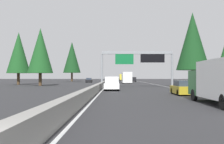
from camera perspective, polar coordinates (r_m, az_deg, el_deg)
ground_plane at (r=63.74m, az=-1.17°, el=-2.65°), size 320.00×320.00×0.00m
median_barrier at (r=83.72m, az=-0.95°, el=-1.94°), size 180.00×0.56×0.90m
shoulder_stripe_right at (r=74.32m, az=7.99°, el=-2.40°), size 160.00×0.16×0.01m
shoulder_stripe_median at (r=73.72m, az=-0.74°, el=-2.42°), size 160.00×0.16×0.01m
sign_gantry_overhead at (r=48.25m, az=5.44°, el=2.81°), size 0.50×12.68×6.35m
box_truck_far_left at (r=19.35m, az=22.33°, el=-1.67°), size 8.50×2.40×2.95m
sedan_mid_center at (r=29.00m, az=14.60°, el=-3.29°), size 4.40×1.80×1.47m
bus_near_right at (r=76.67m, az=3.06°, el=-1.08°), size 11.50×2.55×3.10m
sedan_near_center at (r=86.27m, az=2.76°, el=-1.76°), size 4.40×1.80×1.47m
sedan_far_center at (r=89.84m, az=0.56°, el=-1.73°), size 4.40×1.80×1.47m
minivan_mid_right at (r=102.33m, az=4.42°, el=-1.48°), size 5.00×1.95×1.69m
pickup_mid_left at (r=37.90m, az=-0.03°, el=-2.42°), size 5.60×2.00×1.86m
box_truck_distant_b at (r=121.83m, az=2.15°, el=-1.09°), size 8.50×2.40×2.95m
oncoming_near at (r=87.17m, az=-4.84°, el=-1.75°), size 4.40×1.80×1.47m
conifer_right_near at (r=55.31m, az=16.46°, el=6.17°), size 6.30×6.30×14.32m
conifer_left_near at (r=58.10m, az=-14.72°, el=4.32°), size 5.21×5.21×11.84m
conifer_left_mid at (r=67.28m, az=-18.91°, el=3.82°), size 5.37×5.37×12.21m
conifer_left_far at (r=107.75m, az=-8.36°, el=3.03°), size 6.78×6.78×15.40m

